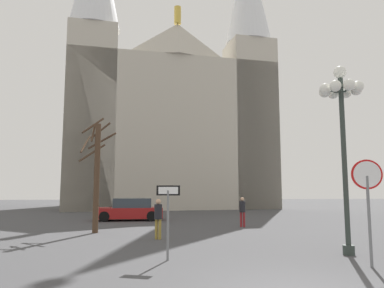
% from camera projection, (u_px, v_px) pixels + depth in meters
% --- Properties ---
extents(cathedral, '(22.65, 16.64, 30.92)m').
position_uv_depth(cathedral, '(169.00, 120.00, 40.60)').
color(cathedral, '#BCB5A5').
rests_on(cathedral, ground).
extents(stop_sign, '(0.80, 0.23, 2.86)m').
position_uv_depth(stop_sign, '(368.00, 190.00, 9.92)').
color(stop_sign, slate).
rests_on(stop_sign, ground).
extents(one_way_arrow_sign, '(0.69, 0.26, 2.16)m').
position_uv_depth(one_way_arrow_sign, '(168.00, 210.00, 10.77)').
color(one_way_arrow_sign, slate).
rests_on(one_way_arrow_sign, ground).
extents(street_lamp, '(1.44, 1.44, 6.11)m').
position_uv_depth(street_lamp, '(342.00, 112.00, 12.01)').
color(street_lamp, '#2D3833').
rests_on(street_lamp, ground).
extents(bare_tree, '(1.76, 1.49, 5.60)m').
position_uv_depth(bare_tree, '(96.00, 171.00, 17.50)').
color(bare_tree, '#473323').
rests_on(bare_tree, ground).
extents(parked_car_near_red, '(4.34, 1.89, 1.42)m').
position_uv_depth(parked_car_near_red, '(130.00, 210.00, 23.72)').
color(parked_car_near_red, maroon).
rests_on(parked_car_near_red, ground).
extents(pedestrian_walking, '(0.32, 0.32, 1.63)m').
position_uv_depth(pedestrian_walking, '(158.00, 215.00, 15.07)').
color(pedestrian_walking, olive).
rests_on(pedestrian_walking, ground).
extents(pedestrian_standing, '(0.32, 0.32, 1.59)m').
position_uv_depth(pedestrian_standing, '(242.00, 209.00, 19.75)').
color(pedestrian_standing, maroon).
rests_on(pedestrian_standing, ground).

